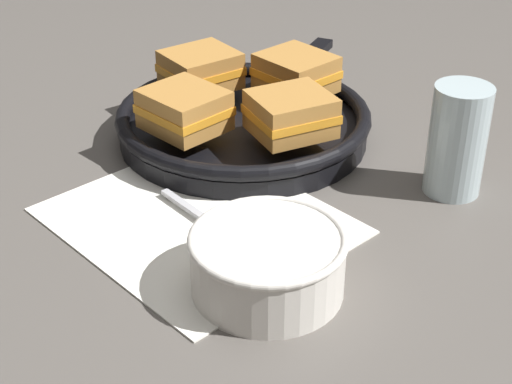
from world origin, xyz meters
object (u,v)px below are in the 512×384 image
Objects in this scene: sandwich_far_left at (291,114)px; drinking_glass at (457,140)px; skillet at (244,123)px; sandwich_near_right at (184,110)px; spoon at (221,230)px; sandwich_far_right at (296,73)px; sandwich_near_left at (201,69)px; soup_bowl at (268,259)px.

sandwich_far_left is 0.88× the size of drinking_glass.
sandwich_near_right reaches higher than skillet.
sandwich_far_right is (-0.13, 0.25, 0.06)m from spoon.
skillet is 0.10m from sandwich_near_left.
sandwich_far_left reaches higher than skillet.
sandwich_near_left is (-0.22, 0.17, 0.06)m from spoon.
spoon is (-0.09, 0.03, -0.03)m from soup_bowl.
spoon is at bearing 163.54° from soup_bowl.
sandwich_far_left reaches higher than soup_bowl.
drinking_glass is (0.26, 0.16, -0.00)m from sandwich_near_right.
sandwich_far_left is at bearing 113.27° from spoon.
sandwich_near_left is (-0.08, 0.01, 0.04)m from skillet.
sandwich_near_right is (0.08, -0.09, 0.00)m from sandwich_near_left.
drinking_glass is (0.16, 0.08, -0.00)m from sandwich_far_left.
soup_bowl is 0.24m from sandwich_far_left.
soup_bowl reaches higher than spoon.
sandwich_far_right is at bearing 85.16° from sandwich_near_right.
sandwich_far_left is 1.19× the size of sandwich_far_right.
sandwich_far_right is at bearing 40.16° from sandwich_near_left.
soup_bowl reaches higher than skillet.
sandwich_far_right is (0.01, 0.17, 0.00)m from sandwich_near_right.
sandwich_far_right is (0.09, 0.08, 0.00)m from sandwich_near_left.
drinking_glass reaches higher than sandwich_far_right.
sandwich_far_left is 0.18m from drinking_glass.
skillet is at bearing -163.44° from drinking_glass.
soup_bowl is 0.30m from skillet.
sandwich_far_right reaches higher than soup_bowl.
spoon is at bearing -50.08° from skillet.
sandwich_near_right is at bearing 155.75° from spoon.
sandwich_near_right and sandwich_far_left have the same top height.
soup_bowl is at bearing -12.04° from spoon.
soup_bowl is 1.00× the size of spoon.
spoon is at bearing -71.14° from sandwich_far_left.
soup_bowl is at bearing -32.22° from sandwich_near_left.
spoon is 0.29m from sandwich_near_left.
sandwich_near_left reaches higher than skillet.
skillet is (-0.14, 0.17, 0.01)m from spoon.
sandwich_far_left is at bearing 40.16° from sandwich_near_right.
drinking_glass is at bearing -2.13° from sandwich_far_right.
spoon is 0.29m from sandwich_far_right.
sandwich_near_left is (-0.32, 0.20, 0.03)m from soup_bowl.
sandwich_near_left is 0.81× the size of drinking_glass.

